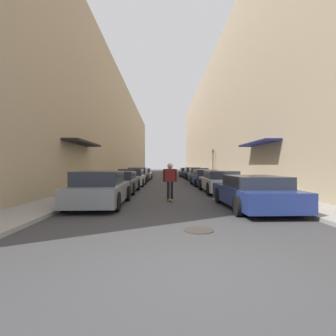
% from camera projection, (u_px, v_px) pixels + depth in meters
% --- Properties ---
extents(ground, '(150.94, 150.94, 0.00)m').
position_uv_depth(ground, '(168.00, 179.00, 31.18)').
color(ground, '#38383A').
extents(curb_strip_left, '(1.80, 68.61, 0.12)m').
position_uv_depth(curb_strip_left, '(134.00, 176.00, 37.97)').
color(curb_strip_left, gray).
rests_on(curb_strip_left, ground).
extents(curb_strip_right, '(1.80, 68.61, 0.12)m').
position_uv_depth(curb_strip_right, '(200.00, 176.00, 38.11)').
color(curb_strip_right, gray).
rests_on(curb_strip_right, ground).
extents(building_row_left, '(4.90, 68.61, 12.70)m').
position_uv_depth(building_row_left, '(114.00, 133.00, 37.86)').
color(building_row_left, tan).
rests_on(building_row_left, ground).
extents(building_row_right, '(4.90, 68.61, 15.52)m').
position_uv_depth(building_row_right, '(220.00, 123.00, 38.09)').
color(building_row_right, tan).
rests_on(building_row_right, ground).
extents(parked_car_left_0, '(1.94, 4.36, 1.34)m').
position_uv_depth(parked_car_left_0, '(100.00, 189.00, 10.03)').
color(parked_car_left_0, gray).
rests_on(parked_car_left_0, ground).
extents(parked_car_left_1, '(1.89, 4.47, 1.22)m').
position_uv_depth(parked_car_left_1, '(121.00, 182.00, 15.05)').
color(parked_car_left_1, '#515459').
rests_on(parked_car_left_1, ground).
extents(parked_car_left_2, '(2.07, 3.92, 1.30)m').
position_uv_depth(parked_car_left_2, '(132.00, 178.00, 20.13)').
color(parked_car_left_2, '#B7B7BC').
rests_on(parked_car_left_2, ground).
extents(parked_car_left_3, '(1.94, 4.34, 1.37)m').
position_uv_depth(parked_car_left_3, '(138.00, 175.00, 24.95)').
color(parked_car_left_3, '#515459').
rests_on(parked_car_left_3, ground).
extents(parked_car_left_4, '(1.88, 4.06, 1.24)m').
position_uv_depth(parked_car_left_4, '(144.00, 174.00, 29.82)').
color(parked_car_left_4, silver).
rests_on(parked_car_left_4, ground).
extents(parked_car_right_0, '(2.07, 4.66, 1.19)m').
position_uv_depth(parked_car_right_0, '(253.00, 192.00, 9.36)').
color(parked_car_right_0, navy).
rests_on(parked_car_right_0, ground).
extents(parked_car_right_1, '(1.93, 4.82, 1.26)m').
position_uv_depth(parked_car_right_1, '(220.00, 182.00, 14.99)').
color(parked_car_right_1, '#B7B7BC').
rests_on(parked_car_right_1, ground).
extents(parked_car_right_2, '(1.87, 4.55, 1.24)m').
position_uv_depth(parked_car_right_2, '(204.00, 178.00, 20.31)').
color(parked_car_right_2, navy).
rests_on(parked_car_right_2, ground).
extents(parked_car_right_3, '(1.98, 4.24, 1.33)m').
position_uv_depth(parked_car_right_3, '(198.00, 175.00, 25.62)').
color(parked_car_right_3, '#515459').
rests_on(parked_car_right_3, ground).
extents(parked_car_right_4, '(1.94, 4.72, 1.36)m').
position_uv_depth(parked_car_right_4, '(192.00, 173.00, 30.84)').
color(parked_car_right_4, black).
rests_on(parked_car_right_4, ground).
extents(parked_car_right_5, '(1.99, 4.73, 1.25)m').
position_uv_depth(parked_car_right_5, '(186.00, 172.00, 36.52)').
color(parked_car_right_5, navy).
rests_on(parked_car_right_5, ground).
extents(skateboarder, '(0.63, 0.78, 1.65)m').
position_uv_depth(skateboarder, '(170.00, 178.00, 11.52)').
color(skateboarder, brown).
rests_on(skateboarder, ground).
extents(manhole_cover, '(0.70, 0.70, 0.02)m').
position_uv_depth(manhole_cover, '(199.00, 230.00, 6.21)').
color(manhole_cover, '#332D28').
rests_on(manhole_cover, ground).
extents(traffic_light, '(0.16, 0.22, 3.35)m').
position_uv_depth(traffic_light, '(213.00, 160.00, 30.86)').
color(traffic_light, '#2D2D2D').
rests_on(traffic_light, curb_strip_right).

